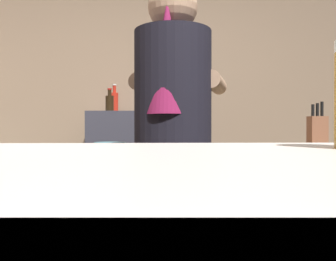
{
  "coord_description": "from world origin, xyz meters",
  "views": [
    {
      "loc": [
        0.05,
        -1.35,
        1.05
      ],
      "look_at": [
        0.08,
        -0.75,
        1.04
      ],
      "focal_mm": 37.33,
      "sensor_mm": 36.0,
      "label": 1
    }
  ],
  "objects_px": {
    "chefs_knife": "(219,150)",
    "bottle_olive_oil": "(110,102)",
    "knife_block": "(317,132)",
    "mixing_bowl": "(110,147)",
    "bartender": "(172,143)",
    "bottle_hot_sauce": "(145,103)",
    "bottle_soy": "(114,101)"
  },
  "relations": [
    {
      "from": "bartender",
      "to": "bottle_hot_sauce",
      "type": "xyz_separation_m",
      "value": [
        -0.17,
        1.73,
        0.3
      ]
    },
    {
      "from": "bottle_soy",
      "to": "chefs_knife",
      "type": "bearing_deg",
      "value": -62.18
    },
    {
      "from": "bottle_olive_oil",
      "to": "knife_block",
      "type": "bearing_deg",
      "value": -38.76
    },
    {
      "from": "bartender",
      "to": "mixing_bowl",
      "type": "xyz_separation_m",
      "value": [
        -0.33,
        0.45,
        -0.04
      ]
    },
    {
      "from": "knife_block",
      "to": "bottle_olive_oil",
      "type": "relative_size",
      "value": 1.4
    },
    {
      "from": "bottle_olive_oil",
      "to": "mixing_bowl",
      "type": "bearing_deg",
      "value": -82.59
    },
    {
      "from": "bartender",
      "to": "bottle_olive_oil",
      "type": "relative_size",
      "value": 8.16
    },
    {
      "from": "bartender",
      "to": "knife_block",
      "type": "bearing_deg",
      "value": -42.84
    },
    {
      "from": "bottle_soy",
      "to": "knife_block",
      "type": "bearing_deg",
      "value": -43.07
    },
    {
      "from": "bottle_hot_sauce",
      "to": "bottle_soy",
      "type": "xyz_separation_m",
      "value": [
        -0.29,
        0.09,
        0.02
      ]
    },
    {
      "from": "knife_block",
      "to": "bottle_olive_oil",
      "type": "height_order",
      "value": "bottle_olive_oil"
    },
    {
      "from": "knife_block",
      "to": "bartender",
      "type": "bearing_deg",
      "value": -149.29
    },
    {
      "from": "bartender",
      "to": "bottle_olive_oil",
      "type": "xyz_separation_m",
      "value": [
        -0.49,
        1.66,
        0.29
      ]
    },
    {
      "from": "knife_block",
      "to": "chefs_knife",
      "type": "xyz_separation_m",
      "value": [
        -0.62,
        -0.13,
        -0.1
      ]
    },
    {
      "from": "bartender",
      "to": "chefs_knife",
      "type": "height_order",
      "value": "bartender"
    },
    {
      "from": "chefs_knife",
      "to": "bottle_hot_sauce",
      "type": "height_order",
      "value": "bottle_hot_sauce"
    },
    {
      "from": "bartender",
      "to": "knife_block",
      "type": "height_order",
      "value": "bartender"
    },
    {
      "from": "mixing_bowl",
      "to": "bottle_soy",
      "type": "bearing_deg",
      "value": 95.5
    },
    {
      "from": "chefs_knife",
      "to": "bottle_olive_oil",
      "type": "xyz_separation_m",
      "value": [
        -0.77,
        1.25,
        0.36
      ]
    },
    {
      "from": "knife_block",
      "to": "mixing_bowl",
      "type": "xyz_separation_m",
      "value": [
        -1.24,
        -0.09,
        -0.08
      ]
    },
    {
      "from": "knife_block",
      "to": "bottle_soy",
      "type": "distance_m",
      "value": 1.89
    },
    {
      "from": "mixing_bowl",
      "to": "bottle_hot_sauce",
      "type": "height_order",
      "value": "bottle_hot_sauce"
    },
    {
      "from": "knife_block",
      "to": "bottle_olive_oil",
      "type": "xyz_separation_m",
      "value": [
        -1.39,
        1.12,
        0.25
      ]
    },
    {
      "from": "knife_block",
      "to": "bottle_soy",
      "type": "xyz_separation_m",
      "value": [
        -1.37,
        1.28,
        0.28
      ]
    },
    {
      "from": "bottle_olive_oil",
      "to": "bottle_hot_sauce",
      "type": "xyz_separation_m",
      "value": [
        0.32,
        0.07,
        0.0
      ]
    },
    {
      "from": "bottle_soy",
      "to": "mixing_bowl",
      "type": "bearing_deg",
      "value": -84.5
    },
    {
      "from": "knife_block",
      "to": "chefs_knife",
      "type": "bearing_deg",
      "value": -168.04
    },
    {
      "from": "chefs_knife",
      "to": "bottle_hot_sauce",
      "type": "xyz_separation_m",
      "value": [
        -0.45,
        1.32,
        0.36
      ]
    },
    {
      "from": "knife_block",
      "to": "bottle_hot_sauce",
      "type": "distance_m",
      "value": 1.62
    },
    {
      "from": "mixing_bowl",
      "to": "bottle_hot_sauce",
      "type": "distance_m",
      "value": 1.33
    },
    {
      "from": "bartender",
      "to": "bottle_hot_sauce",
      "type": "height_order",
      "value": "bartender"
    },
    {
      "from": "mixing_bowl",
      "to": "bottle_olive_oil",
      "type": "bearing_deg",
      "value": 97.41
    }
  ]
}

